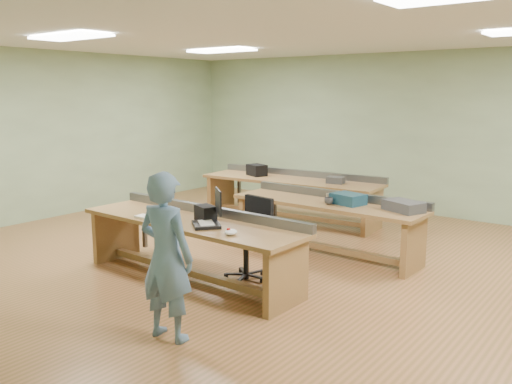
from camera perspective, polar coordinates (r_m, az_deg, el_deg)
floor at (r=7.35m, az=3.73°, el=-7.44°), size 10.00×10.00×0.00m
ceiling at (r=7.03m, az=4.03°, el=16.51°), size 10.00×10.00×0.00m
wall_back at (r=10.59m, az=16.00°, el=5.95°), size 10.00×0.04×3.00m
wall_left at (r=10.63m, az=-19.31°, el=5.79°), size 0.04×8.00×3.00m
fluor_panels at (r=7.03m, az=4.03°, el=16.27°), size 6.20×3.50×0.03m
workbench_front at (r=6.60m, az=-6.76°, el=-4.49°), size 3.08×0.89×0.86m
workbench_mid at (r=7.67m, az=7.52°, el=-2.45°), size 2.80×0.80×0.86m
workbench_back at (r=9.64m, az=3.76°, el=0.32°), size 3.32×1.11×0.86m
person at (r=5.01m, az=-9.42°, el=-6.72°), size 0.61×0.43×1.57m
laptop_base at (r=6.20m, az=-5.26°, el=-3.44°), size 0.46×0.45×0.04m
laptop_screen at (r=6.16m, az=-4.00°, el=-1.00°), size 0.29×0.24×0.28m
keyboard at (r=6.64m, az=-10.82°, el=-2.71°), size 0.48×0.20×0.03m
trackball_mouse at (r=5.81m, az=-2.67°, el=-4.24°), size 0.15×0.17×0.06m
camera_bag at (r=6.44m, az=-5.34°, el=-2.25°), size 0.32×0.26×0.19m
task_chair at (r=6.66m, az=-0.74°, el=-6.02°), size 0.60×0.60×1.00m
parts_bin_teal at (r=7.49m, az=9.68°, el=-0.72°), size 0.48×0.40×0.15m
parts_bin_grey at (r=7.20m, az=15.26°, el=-1.44°), size 0.57×0.48×0.13m
mug at (r=7.44m, az=7.66°, el=-0.94°), size 0.13×0.13×0.09m
drinks_can at (r=7.56m, az=7.66°, el=-0.64°), size 0.07×0.07×0.12m
storage_box_back at (r=9.94m, az=0.08°, el=2.32°), size 0.42×0.37×0.20m
tray_back at (r=9.18m, az=8.38°, el=1.25°), size 0.31×0.25×0.11m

